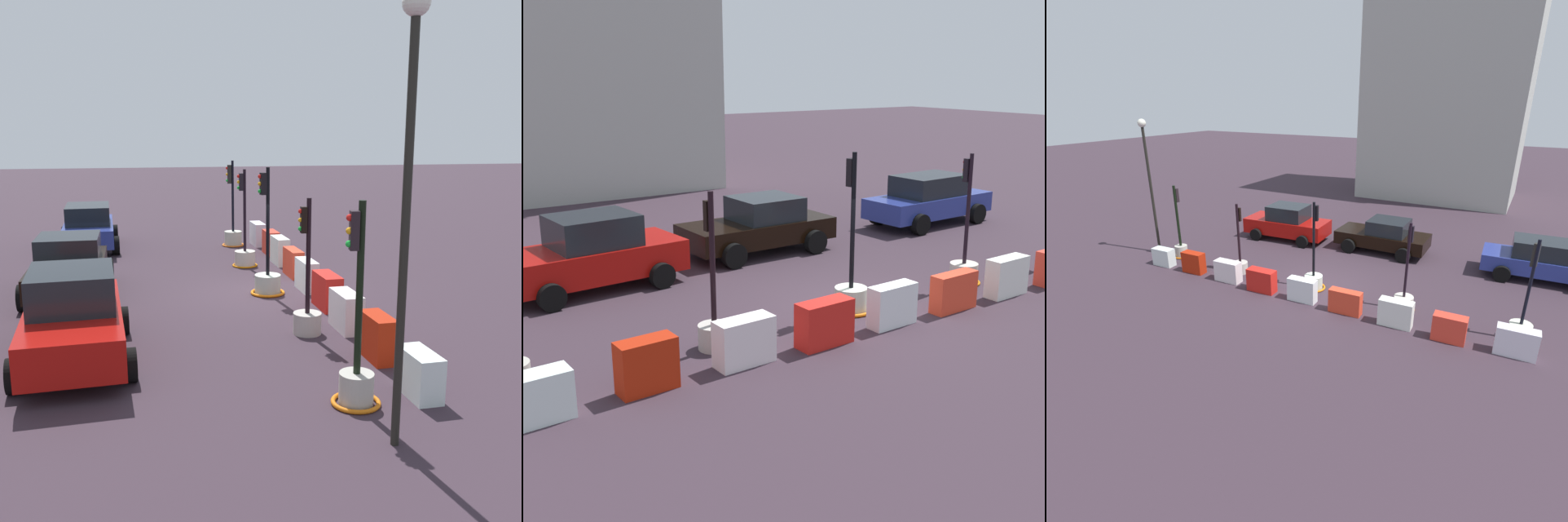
# 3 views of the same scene
# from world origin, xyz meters

# --- Properties ---
(ground_plane) EXTENTS (120.00, 120.00, 0.00)m
(ground_plane) POSITION_xyz_m (0.00, 0.00, 0.00)
(ground_plane) COLOR #362832
(traffic_light_0) EXTENTS (0.83, 0.83, 3.38)m
(traffic_light_0) POSITION_xyz_m (-7.26, -0.16, 0.63)
(traffic_light_0) COLOR #B3ADA2
(traffic_light_0) RESTS_ON ground_plane
(traffic_light_1) EXTENTS (0.63, 0.63, 3.03)m
(traffic_light_1) POSITION_xyz_m (-3.62, -0.32, 0.55)
(traffic_light_1) COLOR #B9B0A7
(traffic_light_1) RESTS_ON ground_plane
(traffic_light_2) EXTENTS (0.95, 0.95, 3.48)m
(traffic_light_2) POSITION_xyz_m (-0.14, -0.13, 0.49)
(traffic_light_2) COLOR beige
(traffic_light_2) RESTS_ON ground_plane
(traffic_light_3) EXTENTS (0.84, 0.84, 3.21)m
(traffic_light_3) POSITION_xyz_m (3.48, -0.10, 0.47)
(traffic_light_3) COLOR beige
(traffic_light_3) RESTS_ON ground_plane
(traffic_light_4) EXTENTS (0.87, 0.87, 3.31)m
(traffic_light_4) POSITION_xyz_m (7.21, -0.26, 0.52)
(traffic_light_4) COLOR beige
(traffic_light_4) RESTS_ON ground_plane
(construction_barrier_0) EXTENTS (0.99, 0.50, 0.79)m
(construction_barrier_0) POSITION_xyz_m (-7.14, -1.33, 0.39)
(construction_barrier_0) COLOR silver
(construction_barrier_0) RESTS_ON ground_plane
(construction_barrier_1) EXTENTS (1.01, 0.47, 0.90)m
(construction_barrier_1) POSITION_xyz_m (-5.38, -1.27, 0.45)
(construction_barrier_1) COLOR #B2210B
(construction_barrier_1) RESTS_ON ground_plane
(construction_barrier_2) EXTENTS (1.12, 0.50, 0.87)m
(construction_barrier_2) POSITION_xyz_m (-3.51, -1.26, 0.44)
(construction_barrier_2) COLOR silver
(construction_barrier_2) RESTS_ON ground_plane
(construction_barrier_3) EXTENTS (1.15, 0.51, 0.89)m
(construction_barrier_3) POSITION_xyz_m (-1.77, -1.34, 0.44)
(construction_barrier_3) COLOR red
(construction_barrier_3) RESTS_ON ground_plane
(construction_barrier_4) EXTENTS (1.10, 0.44, 0.88)m
(construction_barrier_4) POSITION_xyz_m (0.01, -1.29, 0.44)
(construction_barrier_4) COLOR white
(construction_barrier_4) RESTS_ON ground_plane
(construction_barrier_5) EXTENTS (1.17, 0.41, 0.85)m
(construction_barrier_5) POSITION_xyz_m (1.78, -1.35, 0.42)
(construction_barrier_5) COLOR red
(construction_barrier_5) RESTS_ON ground_plane
(construction_barrier_6) EXTENTS (1.13, 0.45, 0.92)m
(construction_barrier_6) POSITION_xyz_m (3.58, -1.32, 0.46)
(construction_barrier_6) COLOR white
(construction_barrier_6) RESTS_ON ground_plane
(construction_barrier_7) EXTENTS (1.02, 0.47, 0.86)m
(construction_barrier_7) POSITION_xyz_m (5.30, -1.37, 0.43)
(construction_barrier_7) COLOR red
(construction_barrier_7) RESTS_ON ground_plane
(construction_barrier_8) EXTENTS (1.16, 0.46, 0.89)m
(construction_barrier_8) POSITION_xyz_m (7.16, -1.23, 0.44)
(construction_barrier_8) COLOR silver
(construction_barrier_8) RESTS_ON ground_plane
(car_black_sedan) EXTENTS (4.38, 2.30, 1.61)m
(car_black_sedan) POSITION_xyz_m (0.84, 5.21, 0.79)
(car_black_sedan) COLOR black
(car_black_sedan) RESTS_ON ground_plane
(car_blue_estate) EXTENTS (4.66, 2.37, 1.68)m
(car_blue_estate) POSITION_xyz_m (7.63, 5.22, 0.85)
(car_blue_estate) COLOR navy
(car_blue_estate) RESTS_ON ground_plane
(car_red_compact) EXTENTS (4.49, 2.43, 1.81)m
(car_red_compact) POSITION_xyz_m (-4.27, 4.58, 0.87)
(car_red_compact) COLOR #A70E0A
(car_red_compact) RESTS_ON ground_plane
(street_lamp_post) EXTENTS (0.36, 0.36, 6.18)m
(street_lamp_post) POSITION_xyz_m (-8.62, -0.27, 3.99)
(street_lamp_post) COLOR black
(street_lamp_post) RESTS_ON ground_plane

